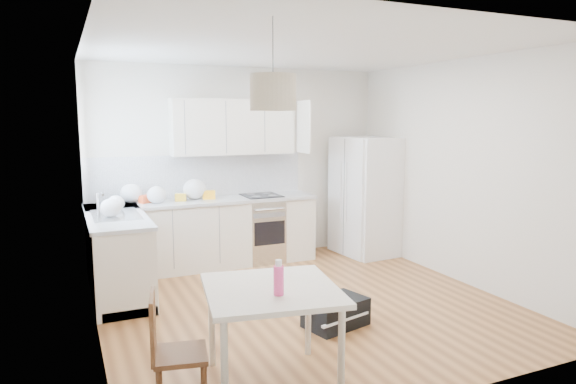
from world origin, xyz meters
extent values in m
plane|color=brown|center=(0.00, 0.00, 0.00)|extent=(4.20, 4.20, 0.00)
plane|color=white|center=(0.00, 0.00, 2.70)|extent=(4.20, 4.20, 0.00)
plane|color=silver|center=(0.00, 2.10, 1.35)|extent=(4.20, 0.00, 4.20)
plane|color=silver|center=(-2.10, 0.00, 1.35)|extent=(0.00, 4.20, 4.20)
plane|color=silver|center=(2.10, 0.00, 1.35)|extent=(0.00, 4.20, 4.20)
cube|color=#BFE0F9|center=(-2.09, 1.15, 1.75)|extent=(0.02, 1.00, 1.00)
cube|color=silver|center=(-0.60, 1.80, 0.44)|extent=(3.00, 0.60, 0.88)
cube|color=silver|center=(-1.80, 1.20, 0.44)|extent=(0.60, 1.80, 0.88)
cube|color=#A3A5A7|center=(-0.60, 1.80, 0.90)|extent=(3.02, 0.64, 0.04)
cube|color=#A3A5A7|center=(-1.80, 1.20, 0.90)|extent=(0.64, 1.82, 0.04)
cube|color=silver|center=(-0.60, 2.09, 1.21)|extent=(3.00, 0.01, 0.58)
cube|color=silver|center=(-2.09, 1.20, 1.21)|extent=(0.01, 1.80, 0.58)
cube|color=silver|center=(-0.15, 1.94, 1.88)|extent=(1.70, 0.32, 0.75)
cube|color=beige|center=(-0.96, -1.43, 0.74)|extent=(1.11, 1.11, 0.04)
cylinder|color=silver|center=(-1.43, -1.76, 0.36)|extent=(0.05, 0.05, 0.72)
cylinder|color=silver|center=(-0.63, -1.89, 0.36)|extent=(0.05, 0.05, 0.72)
cylinder|color=silver|center=(-1.29, -0.96, 0.36)|extent=(0.05, 0.05, 0.72)
cylinder|color=silver|center=(-0.49, -1.09, 0.36)|extent=(0.05, 0.05, 0.72)
cylinder|color=#ED4188|center=(-0.97, -1.59, 0.89)|extent=(0.10, 0.10, 0.26)
cube|color=black|center=(0.02, -0.66, 0.13)|extent=(0.66, 0.51, 0.27)
cylinder|color=beige|center=(-0.93, -1.40, 2.18)|extent=(0.35, 0.35, 0.26)
ellipsoid|color=white|center=(-1.53, 1.91, 1.04)|extent=(0.28, 0.23, 0.25)
ellipsoid|color=white|center=(-1.24, 1.75, 1.03)|extent=(0.24, 0.21, 0.22)
ellipsoid|color=white|center=(-0.72, 1.87, 1.06)|extent=(0.31, 0.26, 0.27)
ellipsoid|color=white|center=(-1.77, 1.42, 1.01)|extent=(0.20, 0.17, 0.18)
ellipsoid|color=white|center=(-1.86, 1.03, 1.02)|extent=(0.23, 0.19, 0.21)
cube|color=#F9A016|center=(-0.54, 1.82, 0.98)|extent=(0.19, 0.14, 0.11)
cube|color=gold|center=(-0.93, 1.81, 0.97)|extent=(0.16, 0.13, 0.10)
cube|color=#B43716|center=(-1.37, 1.84, 0.97)|extent=(0.17, 0.16, 0.10)
camera|label=1|loc=(-2.32, -4.81, 2.01)|focal=32.00mm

